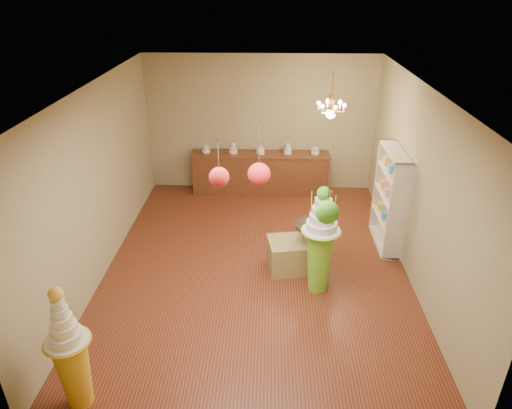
{
  "coord_description": "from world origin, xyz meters",
  "views": [
    {
      "loc": [
        0.2,
        -6.48,
        4.43
      ],
      "look_at": [
        -0.0,
        0.0,
        1.16
      ],
      "focal_mm": 32.0,
      "sensor_mm": 36.0,
      "label": 1
    }
  ],
  "objects_px": {
    "pedestal_green": "(320,247)",
    "pedestal_orange": "(72,362)",
    "sideboard": "(260,172)",
    "round_table": "(314,240)"
  },
  "relations": [
    {
      "from": "pedestal_green",
      "to": "pedestal_orange",
      "type": "xyz_separation_m",
      "value": [
        -2.92,
        -2.24,
        -0.14
      ]
    },
    {
      "from": "sideboard",
      "to": "round_table",
      "type": "bearing_deg",
      "value": -72.3
    },
    {
      "from": "pedestal_orange",
      "to": "sideboard",
      "type": "distance_m",
      "value": 6.14
    },
    {
      "from": "pedestal_orange",
      "to": "round_table",
      "type": "relative_size",
      "value": 1.95
    },
    {
      "from": "pedestal_green",
      "to": "round_table",
      "type": "distance_m",
      "value": 0.62
    },
    {
      "from": "round_table",
      "to": "pedestal_green",
      "type": "bearing_deg",
      "value": -87.69
    },
    {
      "from": "pedestal_green",
      "to": "pedestal_orange",
      "type": "relative_size",
      "value": 1.08
    },
    {
      "from": "pedestal_green",
      "to": "sideboard",
      "type": "distance_m",
      "value": 3.72
    },
    {
      "from": "pedestal_green",
      "to": "sideboard",
      "type": "xyz_separation_m",
      "value": [
        -0.98,
        3.58,
        -0.28
      ]
    },
    {
      "from": "pedestal_green",
      "to": "round_table",
      "type": "xyz_separation_m",
      "value": [
        -0.02,
        0.58,
        -0.22
      ]
    }
  ]
}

